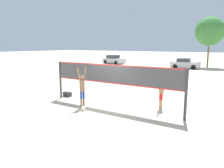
# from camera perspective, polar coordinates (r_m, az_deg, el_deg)

# --- Properties ---
(ground_plane) EXTENTS (200.00, 200.00, 0.00)m
(ground_plane) POSITION_cam_1_polar(r_m,az_deg,el_deg) (11.89, 0.00, -6.04)
(ground_plane) COLOR beige
(volleyball_net) EXTENTS (7.87, 0.13, 2.31)m
(volleyball_net) POSITION_cam_1_polar(r_m,az_deg,el_deg) (11.55, 0.00, 1.61)
(volleyball_net) COLOR #38383D
(volleyball_net) RESTS_ON ground_plane
(player_spiker) EXTENTS (0.28, 0.71, 2.16)m
(player_spiker) POSITION_cam_1_polar(r_m,az_deg,el_deg) (11.67, -7.80, -0.68)
(player_spiker) COLOR #8C664C
(player_spiker) RESTS_ON ground_plane
(player_blocker) EXTENTS (0.28, 0.69, 2.06)m
(player_blocker) POSITION_cam_1_polar(r_m,az_deg,el_deg) (11.65, 12.76, -1.16)
(player_blocker) COLOR tan
(player_blocker) RESTS_ON ground_plane
(volleyball) EXTENTS (0.24, 0.24, 0.24)m
(volleyball) POSITION_cam_1_polar(r_m,az_deg,el_deg) (11.33, -7.53, -6.32)
(volleyball) COLOR silver
(volleyball) RESTS_ON ground_plane
(gear_bag) EXTENTS (0.52, 0.32, 0.30)m
(gear_bag) POSITION_cam_1_polar(r_m,az_deg,el_deg) (14.55, -11.60, -2.63)
(gear_bag) COLOR #2D2D33
(gear_bag) RESTS_ON ground_plane
(parked_car_mid) EXTENTS (4.65, 2.63, 1.55)m
(parked_car_mid) POSITION_cam_1_polar(r_m,az_deg,el_deg) (39.86, 0.43, 6.34)
(parked_car_mid) COLOR #B7B7BC
(parked_car_mid) RESTS_ON ground_plane
(parked_car_far) EXTENTS (4.17, 2.32, 1.45)m
(parked_car_far) POSITION_cam_1_polar(r_m,az_deg,el_deg) (33.12, 18.52, 4.99)
(parked_car_far) COLOR #B7B7BC
(parked_car_far) RESTS_ON ground_plane
(tree_left_cluster) EXTENTS (4.30, 4.30, 7.51)m
(tree_left_cluster) POSITION_cam_1_polar(r_m,az_deg,el_deg) (36.49, 24.21, 12.45)
(tree_left_cluster) COLOR brown
(tree_left_cluster) RESTS_ON ground_plane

